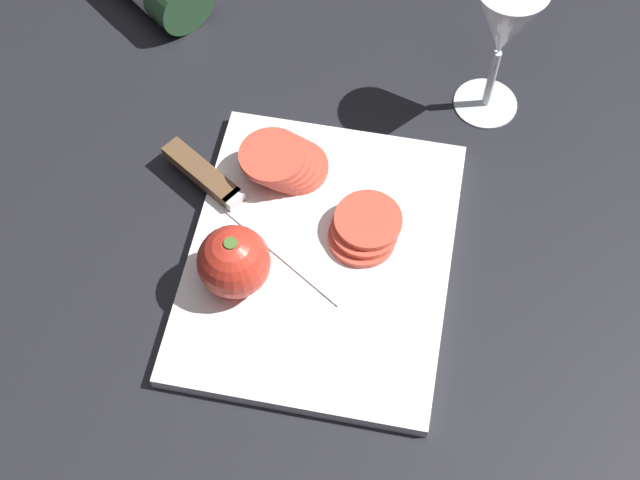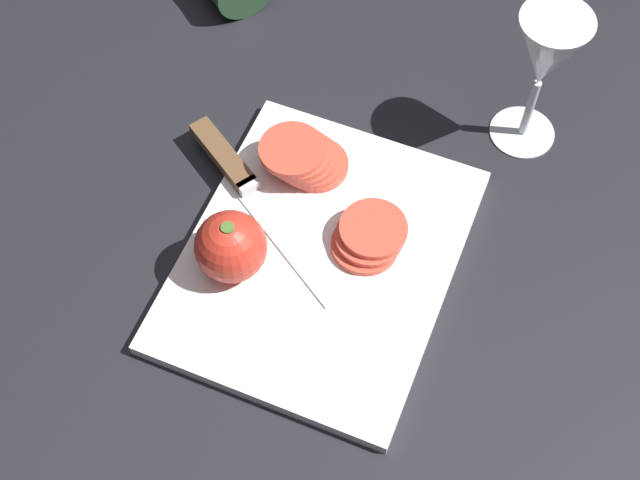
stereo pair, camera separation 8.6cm
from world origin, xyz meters
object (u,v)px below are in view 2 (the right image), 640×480
(whole_tomato, at_px, (231,247))
(tomato_slice_stack_far, at_px, (304,157))
(knife, at_px, (237,173))
(wine_glass, at_px, (546,58))
(tomato_slice_stack_near, at_px, (369,237))

(whole_tomato, xyz_separation_m, tomato_slice_stack_far, (0.13, -0.02, -0.02))
(whole_tomato, height_order, knife, whole_tomato)
(wine_glass, bearing_deg, knife, 124.65)
(whole_tomato, distance_m, tomato_slice_stack_far, 0.14)
(wine_glass, relative_size, knife, 0.75)
(wine_glass, height_order, tomato_slice_stack_far, wine_glass)
(whole_tomato, relative_size, tomato_slice_stack_far, 0.79)
(wine_glass, distance_m, knife, 0.33)
(wine_glass, relative_size, tomato_slice_stack_far, 1.91)
(wine_glass, height_order, whole_tomato, wine_glass)
(knife, distance_m, tomato_slice_stack_far, 0.07)
(knife, height_order, tomato_slice_stack_far, tomato_slice_stack_far)
(wine_glass, bearing_deg, tomato_slice_stack_far, 125.63)
(tomato_slice_stack_near, bearing_deg, whole_tomato, 122.87)
(whole_tomato, xyz_separation_m, knife, (0.10, 0.04, -0.03))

